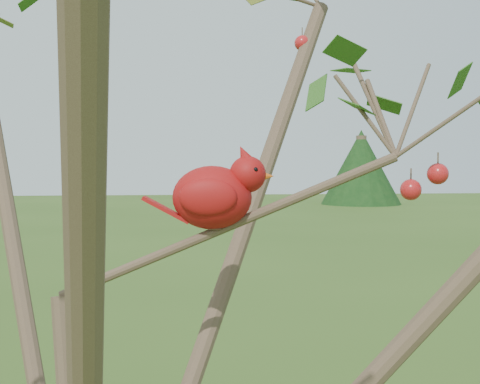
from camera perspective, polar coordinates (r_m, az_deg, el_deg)
The scene contains 3 objects.
crabapple_tree at distance 1.10m, azimuth -12.29°, elevation -1.12°, with size 2.35×2.05×2.95m.
cardinal at distance 1.20m, azimuth -2.02°, elevation -0.19°, with size 0.24×0.13×0.17m.
distant_trees at distance 27.71m, azimuth -7.20°, elevation 1.45°, with size 45.65×14.88×3.61m.
Camera 1 is at (0.14, -1.11, 2.20)m, focal length 50.00 mm.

